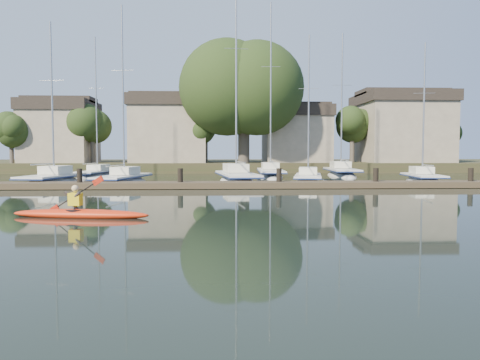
{
  "coord_description": "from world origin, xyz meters",
  "views": [
    {
      "loc": [
        -0.71,
        -14.32,
        2.26
      ],
      "look_at": [
        0.08,
        2.62,
        1.2
      ],
      "focal_mm": 35.0,
      "sensor_mm": 36.0,
      "label": 1
    }
  ],
  "objects_px": {
    "dock": "(230,185)",
    "sailboat_0": "(53,187)",
    "sailboat_2": "(237,185)",
    "kayak": "(79,212)",
    "sailboat_5": "(97,179)",
    "sailboat_1": "(123,186)",
    "sailboat_7": "(341,178)",
    "sailboat_4": "(423,185)",
    "sailboat_6": "(271,179)",
    "sailboat_3": "(308,185)"
  },
  "relations": [
    {
      "from": "sailboat_1",
      "to": "sailboat_5",
      "type": "distance_m",
      "value": 9.57
    },
    {
      "from": "dock",
      "to": "sailboat_2",
      "type": "distance_m",
      "value": 5.34
    },
    {
      "from": "sailboat_3",
      "to": "sailboat_6",
      "type": "bearing_deg",
      "value": 115.27
    },
    {
      "from": "sailboat_2",
      "to": "sailboat_3",
      "type": "bearing_deg",
      "value": -12.95
    },
    {
      "from": "sailboat_0",
      "to": "sailboat_2",
      "type": "bearing_deg",
      "value": 14.33
    },
    {
      "from": "sailboat_6",
      "to": "kayak",
      "type": "bearing_deg",
      "value": -107.72
    },
    {
      "from": "sailboat_3",
      "to": "sailboat_5",
      "type": "height_order",
      "value": "sailboat_5"
    },
    {
      "from": "dock",
      "to": "sailboat_0",
      "type": "relative_size",
      "value": 2.77
    },
    {
      "from": "sailboat_2",
      "to": "sailboat_0",
      "type": "bearing_deg",
      "value": 179.0
    },
    {
      "from": "dock",
      "to": "sailboat_6",
      "type": "relative_size",
      "value": 2.07
    },
    {
      "from": "kayak",
      "to": "dock",
      "type": "bearing_deg",
      "value": 75.72
    },
    {
      "from": "dock",
      "to": "sailboat_7",
      "type": "bearing_deg",
      "value": 51.82
    },
    {
      "from": "dock",
      "to": "sailboat_2",
      "type": "bearing_deg",
      "value": 83.15
    },
    {
      "from": "kayak",
      "to": "sailboat_5",
      "type": "distance_m",
      "value": 25.87
    },
    {
      "from": "sailboat_1",
      "to": "sailboat_5",
      "type": "bearing_deg",
      "value": 125.39
    },
    {
      "from": "sailboat_4",
      "to": "sailboat_5",
      "type": "bearing_deg",
      "value": 169.53
    },
    {
      "from": "sailboat_4",
      "to": "kayak",
      "type": "bearing_deg",
      "value": -131.39
    },
    {
      "from": "kayak",
      "to": "sailboat_7",
      "type": "height_order",
      "value": "sailboat_7"
    },
    {
      "from": "sailboat_3",
      "to": "sailboat_6",
      "type": "xyz_separation_m",
      "value": [
        -1.83,
        7.59,
        -0.02
      ]
    },
    {
      "from": "sailboat_1",
      "to": "sailboat_4",
      "type": "relative_size",
      "value": 1.2
    },
    {
      "from": "sailboat_0",
      "to": "sailboat_3",
      "type": "bearing_deg",
      "value": 10.91
    },
    {
      "from": "sailboat_0",
      "to": "dock",
      "type": "bearing_deg",
      "value": -9.9
    },
    {
      "from": "sailboat_0",
      "to": "sailboat_5",
      "type": "xyz_separation_m",
      "value": [
        0.7,
        8.83,
        0.04
      ]
    },
    {
      "from": "sailboat_6",
      "to": "sailboat_0",
      "type": "bearing_deg",
      "value": -149.52
    },
    {
      "from": "sailboat_2",
      "to": "sailboat_7",
      "type": "xyz_separation_m",
      "value": [
        9.74,
        7.91,
        -0.0
      ]
    },
    {
      "from": "sailboat_3",
      "to": "sailboat_4",
      "type": "xyz_separation_m",
      "value": [
        8.33,
        -0.1,
        -0.01
      ]
    },
    {
      "from": "dock",
      "to": "sailboat_0",
      "type": "xyz_separation_m",
      "value": [
        -12.0,
        4.04,
        -0.41
      ]
    },
    {
      "from": "kayak",
      "to": "sailboat_4",
      "type": "relative_size",
      "value": 0.44
    },
    {
      "from": "sailboat_2",
      "to": "sailboat_6",
      "type": "relative_size",
      "value": 1.0
    },
    {
      "from": "sailboat_4",
      "to": "sailboat_7",
      "type": "bearing_deg",
      "value": 120.68
    },
    {
      "from": "sailboat_0",
      "to": "sailboat_7",
      "type": "distance_m",
      "value": 24.18
    },
    {
      "from": "kayak",
      "to": "sailboat_7",
      "type": "bearing_deg",
      "value": 67.7
    },
    {
      "from": "sailboat_3",
      "to": "sailboat_6",
      "type": "distance_m",
      "value": 7.81
    },
    {
      "from": "kayak",
      "to": "sailboat_7",
      "type": "distance_m",
      "value": 30.03
    },
    {
      "from": "sailboat_5",
      "to": "sailboat_6",
      "type": "height_order",
      "value": "sailboat_6"
    },
    {
      "from": "sailboat_6",
      "to": "sailboat_7",
      "type": "height_order",
      "value": "sailboat_6"
    },
    {
      "from": "sailboat_3",
      "to": "sailboat_5",
      "type": "xyz_separation_m",
      "value": [
        -17.0,
        8.14,
        0.01
      ]
    },
    {
      "from": "sailboat_4",
      "to": "sailboat_6",
      "type": "distance_m",
      "value": 12.75
    },
    {
      "from": "sailboat_0",
      "to": "sailboat_1",
      "type": "bearing_deg",
      "value": 10.44
    },
    {
      "from": "sailboat_2",
      "to": "sailboat_3",
      "type": "distance_m",
      "value": 5.1
    },
    {
      "from": "sailboat_1",
      "to": "sailboat_7",
      "type": "relative_size",
      "value": 0.95
    },
    {
      "from": "dock",
      "to": "sailboat_3",
      "type": "relative_size",
      "value": 2.93
    },
    {
      "from": "dock",
      "to": "sailboat_0",
      "type": "distance_m",
      "value": 12.67
    },
    {
      "from": "dock",
      "to": "sailboat_5",
      "type": "height_order",
      "value": "sailboat_5"
    },
    {
      "from": "sailboat_7",
      "to": "kayak",
      "type": "bearing_deg",
      "value": -117.7
    },
    {
      "from": "kayak",
      "to": "dock",
      "type": "xyz_separation_m",
      "value": [
        5.42,
        12.33,
        0.02
      ]
    },
    {
      "from": "dock",
      "to": "sailboat_6",
      "type": "xyz_separation_m",
      "value": [
        3.87,
        12.31,
        -0.39
      ]
    },
    {
      "from": "sailboat_1",
      "to": "sailboat_4",
      "type": "bearing_deg",
      "value": 11.69
    },
    {
      "from": "kayak",
      "to": "sailboat_5",
      "type": "xyz_separation_m",
      "value": [
        -5.88,
        25.19,
        -0.35
      ]
    },
    {
      "from": "sailboat_3",
      "to": "sailboat_7",
      "type": "xyz_separation_m",
      "value": [
        4.67,
        8.47,
        -0.04
      ]
    }
  ]
}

